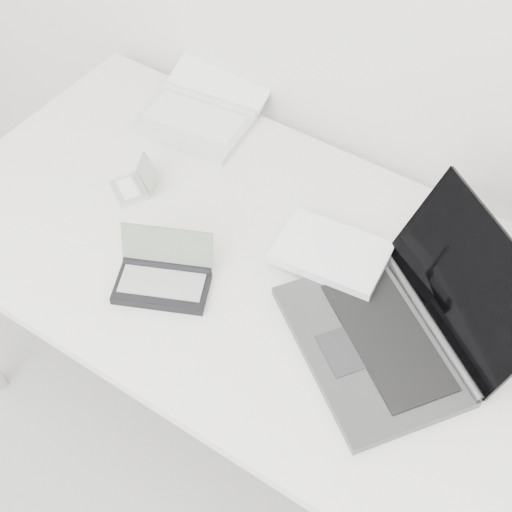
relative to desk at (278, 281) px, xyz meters
The scene contains 5 objects.
desk is the anchor object (origin of this frame).
laptop_large 0.26m from the desk, ahead, with size 0.59×0.53×0.24m.
netbook_open_white 0.54m from the desk, 143.78° to the left, with size 0.32×0.39×0.07m.
pda_silver 0.41m from the desk, behind, with size 0.12×0.13×0.07m.
palmtop_charcoal 0.25m from the desk, 136.83° to the right, with size 0.23×0.20×0.11m.
Camera 1 is at (0.48, 0.74, 1.92)m, focal length 50.00 mm.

